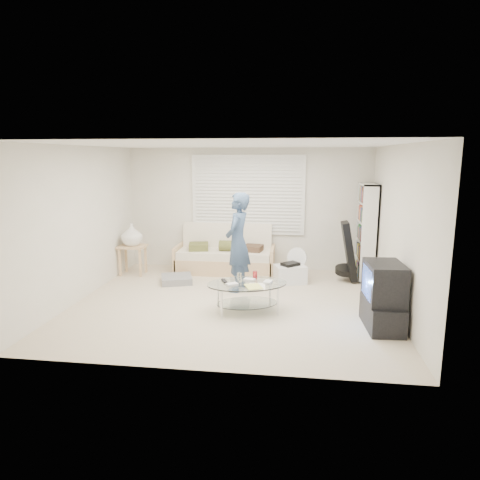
# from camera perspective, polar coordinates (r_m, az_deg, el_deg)

# --- Properties ---
(ground) EXTENTS (5.00, 5.00, 0.00)m
(ground) POSITION_cam_1_polar(r_m,az_deg,el_deg) (6.98, -1.06, -8.37)
(ground) COLOR beige
(ground) RESTS_ON ground
(room_shell) EXTENTS (5.02, 4.52, 2.51)m
(room_shell) POSITION_cam_1_polar(r_m,az_deg,el_deg) (7.09, -0.53, 5.45)
(room_shell) COLOR beige
(room_shell) RESTS_ON ground
(window_blinds) EXTENTS (2.32, 0.08, 1.62)m
(window_blinds) POSITION_cam_1_polar(r_m,az_deg,el_deg) (8.80, 1.06, 6.02)
(window_blinds) COLOR silver
(window_blinds) RESTS_ON ground
(futon_sofa) EXTENTS (1.99, 0.80, 0.97)m
(futon_sofa) POSITION_cam_1_polar(r_m,az_deg,el_deg) (8.73, -1.98, -2.21)
(futon_sofa) COLOR tan
(futon_sofa) RESTS_ON ground
(grey_floor_pillow) EXTENTS (0.70, 0.70, 0.13)m
(grey_floor_pillow) POSITION_cam_1_polar(r_m,az_deg,el_deg) (8.14, -8.45, -5.18)
(grey_floor_pillow) COLOR slate
(grey_floor_pillow) RESTS_ON ground
(side_table) EXTENTS (0.52, 0.42, 1.03)m
(side_table) POSITION_cam_1_polar(r_m,az_deg,el_deg) (8.71, -14.23, 0.41)
(side_table) COLOR tan
(side_table) RESTS_ON ground
(bookshelf) EXTENTS (0.29, 0.77, 1.83)m
(bookshelf) POSITION_cam_1_polar(r_m,az_deg,el_deg) (8.50, 16.45, 1.07)
(bookshelf) COLOR white
(bookshelf) RESTS_ON ground
(guitar_case) EXTENTS (0.41, 0.42, 1.12)m
(guitar_case) POSITION_cam_1_polar(r_m,az_deg,el_deg) (8.27, 14.25, -2.03)
(guitar_case) COLOR black
(guitar_case) RESTS_ON ground
(floor_fan) EXTENTS (0.39, 0.26, 0.63)m
(floor_fan) POSITION_cam_1_polar(r_m,az_deg,el_deg) (8.23, 7.57, -2.77)
(floor_fan) COLOR white
(floor_fan) RESTS_ON ground
(storage_bin) EXTENTS (0.65, 0.54, 0.39)m
(storage_bin) POSITION_cam_1_polar(r_m,az_deg,el_deg) (8.05, 6.70, -4.48)
(storage_bin) COLOR white
(storage_bin) RESTS_ON ground
(tv_unit) EXTENTS (0.51, 0.87, 0.92)m
(tv_unit) POSITION_cam_1_polar(r_m,az_deg,el_deg) (6.20, 18.53, -7.18)
(tv_unit) COLOR black
(tv_unit) RESTS_ON ground
(coffee_table) EXTENTS (1.38, 1.09, 0.57)m
(coffee_table) POSITION_cam_1_polar(r_m,az_deg,el_deg) (6.50, 0.99, -6.49)
(coffee_table) COLOR silver
(coffee_table) RESTS_ON ground
(standing_person) EXTENTS (0.52, 0.70, 1.73)m
(standing_person) POSITION_cam_1_polar(r_m,az_deg,el_deg) (7.41, -0.30, -0.30)
(standing_person) COLOR navy
(standing_person) RESTS_ON ground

